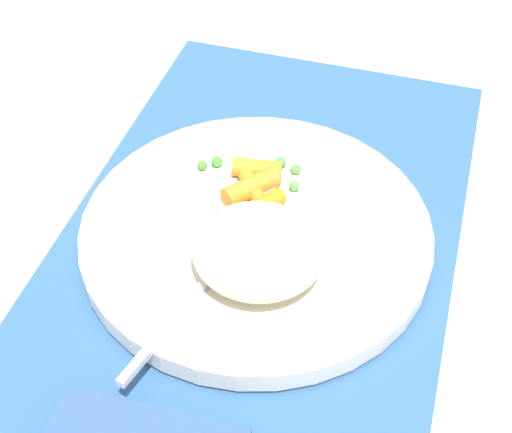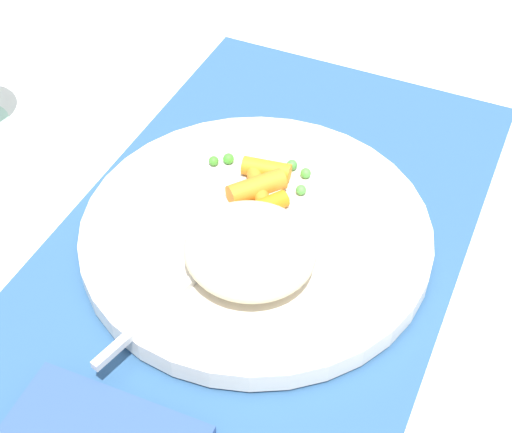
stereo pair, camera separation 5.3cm
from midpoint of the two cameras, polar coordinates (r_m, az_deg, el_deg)
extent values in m
plane|color=white|center=(0.59, -2.60, -2.40)|extent=(2.40, 2.40, 0.00)
cube|color=#2D5684|center=(0.59, -2.61, -2.20)|extent=(0.51, 0.30, 0.01)
cylinder|color=silver|center=(0.58, -2.65, -1.42)|extent=(0.27, 0.27, 0.02)
ellipsoid|color=beige|center=(0.53, -2.73, -2.67)|extent=(0.09, 0.09, 0.04)
cylinder|color=orange|center=(0.58, -2.06, 0.65)|extent=(0.04, 0.03, 0.01)
cylinder|color=orange|center=(0.59, -2.99, 2.05)|extent=(0.05, 0.04, 0.02)
cylinder|color=orange|center=(0.59, -2.61, 1.53)|extent=(0.05, 0.04, 0.01)
cylinder|color=orange|center=(0.61, -2.45, 3.49)|extent=(0.02, 0.04, 0.02)
sphere|color=#55B246|center=(0.60, 0.34, 2.18)|extent=(0.01, 0.01, 0.01)
sphere|color=#53B541|center=(0.61, 0.51, 3.46)|extent=(0.01, 0.01, 0.01)
sphere|color=#4DA142|center=(0.62, -0.90, 4.03)|extent=(0.01, 0.01, 0.01)
sphere|color=green|center=(0.57, -1.22, -0.49)|extent=(0.01, 0.01, 0.01)
sphere|color=#59B333|center=(0.60, -2.10, 2.68)|extent=(0.01, 0.01, 0.01)
sphere|color=#56AC35|center=(0.58, -2.83, 0.71)|extent=(0.01, 0.01, 0.01)
sphere|color=#52A72E|center=(0.58, -5.01, 0.23)|extent=(0.01, 0.01, 0.01)
sphere|color=green|center=(0.62, -6.53, 3.73)|extent=(0.01, 0.01, 0.01)
sphere|color=green|center=(0.62, -5.44, 4.01)|extent=(0.01, 0.01, 0.01)
sphere|color=#538E34|center=(0.57, -5.53, -0.21)|extent=(0.01, 0.01, 0.01)
cube|color=silver|center=(0.58, -1.77, 0.40)|extent=(0.05, 0.03, 0.01)
cube|color=silver|center=(0.53, -7.75, -6.30)|extent=(0.15, 0.05, 0.01)
camera|label=1|loc=(0.03, -92.72, -2.74)|focal=53.36mm
camera|label=2|loc=(0.03, 87.28, 2.74)|focal=53.36mm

